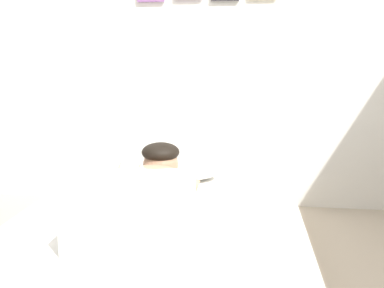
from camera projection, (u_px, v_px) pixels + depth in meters
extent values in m
cube|color=silver|center=(207.00, 31.00, 3.02)|extent=(4.13, 0.10, 2.50)
cube|color=gray|center=(165.00, 257.00, 2.15)|extent=(1.34, 1.99, 0.17)
cube|color=white|center=(164.00, 224.00, 2.12)|extent=(1.30, 1.93, 0.19)
ellipsoid|color=white|center=(176.00, 170.00, 2.55)|extent=(0.52, 0.32, 0.11)
cube|color=white|center=(138.00, 208.00, 1.81)|extent=(0.42, 0.64, 0.18)
ellipsoid|color=tan|center=(155.00, 181.00, 2.13)|extent=(0.32, 0.20, 0.16)
sphere|color=tan|center=(161.00, 165.00, 2.28)|extent=(0.19, 0.19, 0.19)
ellipsoid|color=black|center=(161.00, 152.00, 2.27)|extent=(0.20, 0.20, 0.10)
cylinder|color=tan|center=(142.00, 178.00, 2.29)|extent=(0.23, 0.07, 0.14)
cylinder|color=tan|center=(179.00, 179.00, 2.26)|extent=(0.23, 0.07, 0.14)
ellipsoid|color=beige|center=(115.00, 203.00, 1.84)|extent=(0.26, 0.48, 0.20)
sphere|color=beige|center=(135.00, 181.00, 2.09)|extent=(0.15, 0.15, 0.15)
cone|color=#A79F8E|center=(121.00, 166.00, 2.10)|extent=(0.05, 0.05, 0.05)
cone|color=#A79F8E|center=(141.00, 166.00, 2.09)|extent=(0.05, 0.05, 0.05)
cylinder|color=#D84C47|center=(192.00, 173.00, 2.55)|extent=(0.09, 0.09, 0.07)
torus|color=#D84C47|center=(201.00, 173.00, 2.55)|extent=(0.05, 0.01, 0.05)
cube|color=black|center=(143.00, 236.00, 1.73)|extent=(0.07, 0.14, 0.01)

